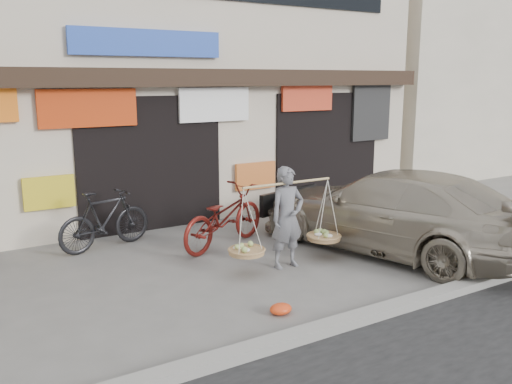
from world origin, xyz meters
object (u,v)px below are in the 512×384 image
bike_2 (224,217)px  suv (390,210)px  street_vendor (287,221)px  bike_1 (105,219)px

bike_2 → suv: 3.00m
street_vendor → bike_1: street_vendor is taller
suv → bike_1: bearing=-47.0°
bike_2 → suv: (2.45, -1.72, 0.17)m
bike_1 → bike_2: bearing=-131.5°
bike_2 → suv: suv is taller
street_vendor → bike_2: bearing=104.2°
bike_1 → suv: 5.13m
street_vendor → bike_2: (-0.36, 1.51, -0.21)m
street_vendor → bike_1: 3.39m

